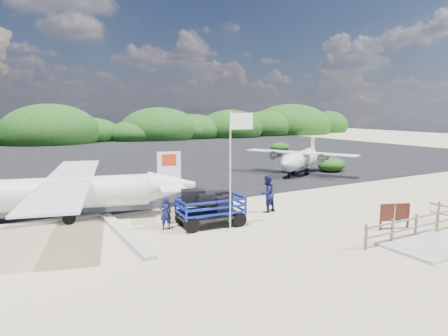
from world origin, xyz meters
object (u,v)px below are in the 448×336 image
at_px(baggage_cart, 211,226).
at_px(crew_b, 267,194).
at_px(signboard, 394,230).
at_px(flagpole, 230,231).
at_px(crew_a, 166,213).
at_px(aircraft_large, 234,154).

xyz_separation_m(baggage_cart, crew_b, (3.74, 0.79, 0.97)).
bearing_deg(signboard, crew_b, 140.80).
xyz_separation_m(flagpole, signboard, (6.46, -3.46, 0.00)).
relative_size(flagpole, signboard, 3.55).
bearing_deg(baggage_cart, crew_a, 170.84).
distance_m(baggage_cart, crew_b, 3.95).
relative_size(crew_a, aircraft_large, 0.11).
xyz_separation_m(crew_a, crew_b, (5.74, 0.28, 0.22)).
distance_m(flagpole, crew_a, 2.98).
distance_m(baggage_cart, signboard, 8.23).
bearing_deg(flagpole, baggage_cart, 109.07).
height_order(baggage_cart, aircraft_large, aircraft_large).
bearing_deg(baggage_cart, crew_b, 17.10).
height_order(baggage_cart, flagpole, flagpole).
bearing_deg(crew_b, baggage_cart, 0.06).
relative_size(signboard, aircraft_large, 0.11).
bearing_deg(aircraft_large, baggage_cart, 71.73).
height_order(flagpole, signboard, flagpole).
bearing_deg(flagpole, aircraft_large, 58.57).
distance_m(flagpole, crew_b, 3.98).
bearing_deg(crew_a, signboard, 151.03).
distance_m(signboard, crew_a, 10.22).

